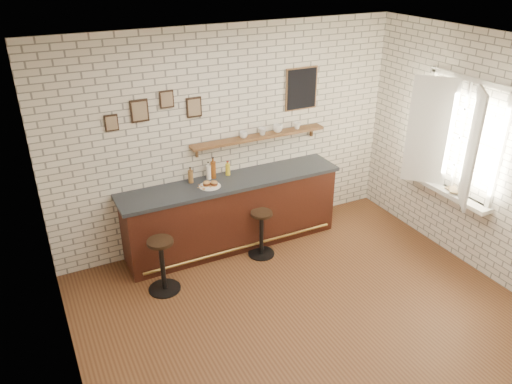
# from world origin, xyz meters

# --- Properties ---
(ground) EXTENTS (5.00, 5.00, 0.00)m
(ground) POSITION_xyz_m (0.00, 0.00, 0.00)
(ground) COLOR brown
(ground) RESTS_ON ground
(bar_counter) EXTENTS (3.10, 0.65, 1.01)m
(bar_counter) POSITION_xyz_m (-0.12, 1.70, 0.51)
(bar_counter) COLOR #401A11
(bar_counter) RESTS_ON ground
(sandwich_plate) EXTENTS (0.28, 0.28, 0.01)m
(sandwich_plate) POSITION_xyz_m (-0.46, 1.65, 1.02)
(sandwich_plate) COLOR white
(sandwich_plate) RESTS_ON bar_counter
(ciabatta_sandwich) EXTENTS (0.21, 0.15, 0.07)m
(ciabatta_sandwich) POSITION_xyz_m (-0.45, 1.65, 1.05)
(ciabatta_sandwich) COLOR tan
(ciabatta_sandwich) RESTS_ON sandwich_plate
(potato_chips) EXTENTS (0.27, 0.20, 0.00)m
(potato_chips) POSITION_xyz_m (-0.49, 1.64, 1.02)
(potato_chips) COLOR #C78B46
(potato_chips) RESTS_ON sandwich_plate
(bitters_bottle_brown) EXTENTS (0.07, 0.07, 0.22)m
(bitters_bottle_brown) POSITION_xyz_m (-0.64, 1.88, 1.10)
(bitters_bottle_brown) COLOR brown
(bitters_bottle_brown) RESTS_ON bar_counter
(bitters_bottle_white) EXTENTS (0.06, 0.06, 0.25)m
(bitters_bottle_white) POSITION_xyz_m (-0.38, 1.88, 1.11)
(bitters_bottle_white) COLOR white
(bitters_bottle_white) RESTS_ON bar_counter
(bitters_bottle_amber) EXTENTS (0.07, 0.07, 0.30)m
(bitters_bottle_amber) POSITION_xyz_m (-0.31, 1.88, 1.13)
(bitters_bottle_amber) COLOR brown
(bitters_bottle_amber) RESTS_ON bar_counter
(condiment_bottle_yellow) EXTENTS (0.06, 0.06, 0.20)m
(condiment_bottle_yellow) POSITION_xyz_m (-0.10, 1.88, 1.10)
(condiment_bottle_yellow) COLOR yellow
(condiment_bottle_yellow) RESTS_ON bar_counter
(bar_stool_left) EXTENTS (0.40, 0.40, 0.72)m
(bar_stool_left) POSITION_xyz_m (-1.32, 1.12, 0.38)
(bar_stool_left) COLOR black
(bar_stool_left) RESTS_ON ground
(bar_stool_right) EXTENTS (0.37, 0.37, 0.66)m
(bar_stool_right) POSITION_xyz_m (0.12, 1.28, 0.35)
(bar_stool_right) COLOR black
(bar_stool_right) RESTS_ON ground
(wall_shelf) EXTENTS (2.00, 0.18, 0.18)m
(wall_shelf) POSITION_xyz_m (0.40, 1.90, 1.48)
(wall_shelf) COLOR brown
(wall_shelf) RESTS_ON ground
(shelf_cup_a) EXTENTS (0.12, 0.12, 0.09)m
(shelf_cup_a) POSITION_xyz_m (0.16, 1.90, 1.55)
(shelf_cup_a) COLOR white
(shelf_cup_a) RESTS_ON wall_shelf
(shelf_cup_b) EXTENTS (0.16, 0.16, 0.10)m
(shelf_cup_b) POSITION_xyz_m (0.45, 1.90, 1.55)
(shelf_cup_b) COLOR white
(shelf_cup_b) RESTS_ON wall_shelf
(shelf_cup_c) EXTENTS (0.17, 0.17, 0.11)m
(shelf_cup_c) POSITION_xyz_m (0.69, 1.90, 1.55)
(shelf_cup_c) COLOR white
(shelf_cup_c) RESTS_ON wall_shelf
(shelf_cup_d) EXTENTS (0.12, 0.12, 0.09)m
(shelf_cup_d) POSITION_xyz_m (1.00, 1.90, 1.55)
(shelf_cup_d) COLOR white
(shelf_cup_d) RESTS_ON wall_shelf
(back_wall_decor) EXTENTS (2.96, 0.02, 0.56)m
(back_wall_decor) POSITION_xyz_m (0.23, 1.98, 2.05)
(back_wall_decor) COLOR black
(back_wall_decor) RESTS_ON ground
(window_sill) EXTENTS (0.20, 1.35, 0.06)m
(window_sill) POSITION_xyz_m (2.40, 0.30, 0.90)
(window_sill) COLOR white
(window_sill) RESTS_ON ground
(casement_window) EXTENTS (0.40, 1.30, 1.56)m
(casement_window) POSITION_xyz_m (2.36, 0.30, 1.65)
(casement_window) COLOR white
(casement_window) RESTS_ON ground
(book_lower) EXTENTS (0.18, 0.24, 0.02)m
(book_lower) POSITION_xyz_m (2.38, 0.21, 0.94)
(book_lower) COLOR tan
(book_lower) RESTS_ON window_sill
(book_upper) EXTENTS (0.27, 0.28, 0.02)m
(book_upper) POSITION_xyz_m (2.38, 0.25, 0.96)
(book_upper) COLOR tan
(book_upper) RESTS_ON book_lower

